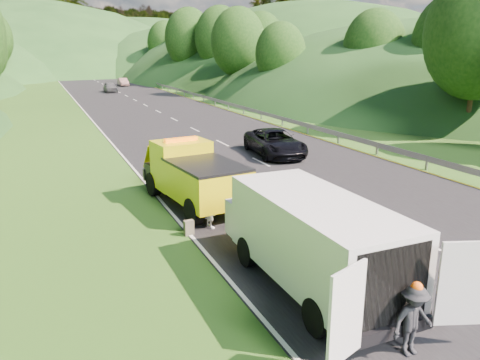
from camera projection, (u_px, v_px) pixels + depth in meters
name	position (u px, v px, depth m)	size (l,w,h in m)	color
ground	(308.00, 232.00, 16.39)	(320.00, 320.00, 0.00)	#38661E
road_surface	(145.00, 105.00, 52.88)	(14.00, 200.00, 0.02)	black
guardrail	(177.00, 94.00, 66.72)	(0.06, 140.00, 1.52)	gray
tree_line_right	(238.00, 87.00, 78.19)	(14.00, 140.00, 14.00)	#2B5218
hills_backdrop	(88.00, 70.00, 137.92)	(201.00, 288.60, 44.00)	#2D5B23
tow_truck	(193.00, 175.00, 18.89)	(2.95, 6.29, 2.60)	black
white_van	(312.00, 237.00, 12.23)	(3.91, 7.11, 2.53)	black
woman	(210.00, 228.00, 16.75)	(0.61, 0.45, 1.68)	white
child	(284.00, 246.00, 15.21)	(0.46, 0.36, 0.95)	tan
worker	(409.00, 354.00, 9.81)	(1.01, 0.58, 1.57)	black
suitcase	(189.00, 228.00, 16.01)	(0.33, 0.18, 0.54)	brown
spare_tire	(415.00, 318.00, 11.14)	(0.73, 0.73, 0.20)	black
passing_suv	(275.00, 155.00, 28.13)	(2.53, 5.49, 1.52)	black
dist_car_a	(111.00, 92.00, 68.63)	(1.71, 4.24, 1.44)	#434447
dist_car_b	(123.00, 86.00, 80.36)	(1.40, 4.02, 1.32)	#7E5854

